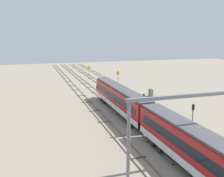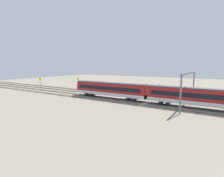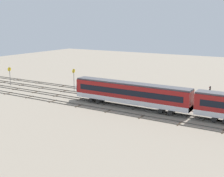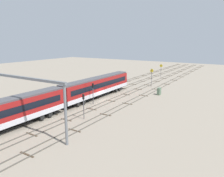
# 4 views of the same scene
# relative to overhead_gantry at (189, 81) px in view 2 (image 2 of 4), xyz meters

# --- Properties ---
(ground_plane) EXTENTS (195.80, 195.80, 0.00)m
(ground_plane) POSITION_rel_overhead_gantry_xyz_m (21.15, -0.19, -6.39)
(ground_plane) COLOR gray
(track_near_foreground) EXTENTS (179.80, 2.40, 0.16)m
(track_near_foreground) POSITION_rel_overhead_gantry_xyz_m (21.15, -6.70, -6.32)
(track_near_foreground) COLOR #59544C
(track_near_foreground) RESTS_ON ground
(track_second_near) EXTENTS (179.80, 2.40, 0.16)m
(track_second_near) POSITION_rel_overhead_gantry_xyz_m (21.15, -2.36, -6.32)
(track_second_near) COLOR #59544C
(track_second_near) RESTS_ON ground
(track_with_train) EXTENTS (179.80, 2.40, 0.16)m
(track_with_train) POSITION_rel_overhead_gantry_xyz_m (21.15, 1.98, -6.32)
(track_with_train) COLOR #59544C
(track_with_train) RESTS_ON ground
(track_second_far) EXTENTS (179.80, 2.40, 0.16)m
(track_second_far) POSITION_rel_overhead_gantry_xyz_m (21.15, 6.32, -6.32)
(track_second_far) COLOR #59544C
(track_second_far) RESTS_ON ground
(overhead_gantry) EXTENTS (0.40, 18.55, 8.46)m
(overhead_gantry) POSITION_rel_overhead_gantry_xyz_m (0.00, 0.00, 0.00)
(overhead_gantry) COLOR slate
(overhead_gantry) RESTS_ON ground
(speed_sign_near_foreground) EXTENTS (0.14, 1.04, 5.34)m
(speed_sign_near_foreground) POSITION_rel_overhead_gantry_xyz_m (41.01, -4.18, -2.83)
(speed_sign_near_foreground) COLOR #4C4C51
(speed_sign_near_foreground) RESTS_ON ground
(speed_sign_far_trackside) EXTENTS (0.14, 1.07, 4.82)m
(speed_sign_far_trackside) POSITION_rel_overhead_gantry_xyz_m (59.50, -0.47, -3.13)
(speed_sign_far_trackside) COLOR #4C4C51
(speed_sign_far_trackside) RESTS_ON ground
(signal_light_trackside_approach) EXTENTS (0.31, 0.32, 4.60)m
(signal_light_trackside_approach) POSITION_rel_overhead_gantry_xyz_m (17.02, -0.55, -3.38)
(signal_light_trackside_approach) COLOR #4C4C51
(signal_light_trackside_approach) RESTS_ON ground
(signal_light_trackside_departure) EXTENTS (0.31, 0.32, 4.51)m
(signal_light_trackside_departure) POSITION_rel_overhead_gantry_xyz_m (8.75, -4.72, -3.43)
(signal_light_trackside_departure) COLOR #4C4C51
(signal_light_trackside_departure) RESTS_ON ground
(relay_cabinet) EXTENTS (1.26, 0.70, 1.81)m
(relay_cabinet) POSITION_rel_overhead_gantry_xyz_m (32.56, -9.70, -5.48)
(relay_cabinet) COLOR #597259
(relay_cabinet) RESTS_ON ground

